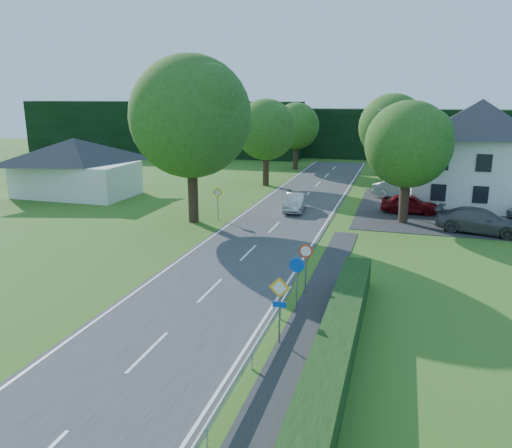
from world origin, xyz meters
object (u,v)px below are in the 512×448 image
(streetlight, at_px, (401,157))
(parasol, at_px, (446,192))
(parked_car_red, at_px, (409,204))
(motorcycle, at_px, (290,193))
(parked_car_silver_a, at_px, (402,190))
(moving_car, at_px, (295,202))
(parked_car_grey, at_px, (480,221))

(streetlight, relative_size, parasol, 3.35)
(parked_car_red, bearing_deg, streetlight, 144.88)
(motorcycle, relative_size, parked_car_red, 0.40)
(parked_car_silver_a, bearing_deg, moving_car, 150.09)
(parasol, bearing_deg, moving_car, -154.46)
(parasol, bearing_deg, streetlight, -127.19)
(moving_car, relative_size, parked_car_red, 0.97)
(streetlight, height_order, parked_car_grey, streetlight)
(moving_car, xyz_separation_m, motorcycle, (-1.49, 4.86, -0.23))
(moving_car, relative_size, parked_car_grey, 0.75)
(motorcycle, xyz_separation_m, parked_car_red, (10.12, -3.11, 0.28))
(parked_car_silver_a, height_order, parasol, parasol)
(parked_car_silver_a, height_order, parked_car_grey, parked_car_silver_a)
(motorcycle, xyz_separation_m, parked_car_silver_a, (9.52, 2.38, 0.36))
(parked_car_red, bearing_deg, parked_car_grey, -134.79)
(motorcycle, height_order, parked_car_silver_a, parked_car_silver_a)
(moving_car, bearing_deg, parasol, 21.32)
(streetlight, bearing_deg, parasol, 52.81)
(moving_car, relative_size, parked_car_silver_a, 0.84)
(parked_car_grey, bearing_deg, motorcycle, 75.86)
(moving_car, height_order, motorcycle, moving_car)
(parked_car_red, relative_size, parasol, 1.79)
(parked_car_grey, distance_m, parasol, 8.55)
(motorcycle, height_order, parked_car_red, parked_car_red)
(parked_car_red, bearing_deg, moving_car, 102.92)
(parked_car_silver_a, bearing_deg, parked_car_grey, -135.48)
(moving_car, distance_m, parked_car_silver_a, 10.81)
(parked_car_silver_a, xyz_separation_m, parked_car_grey, (5.06, -10.15, -0.01))
(moving_car, xyz_separation_m, parked_car_red, (8.62, 1.75, 0.05))
(parked_car_grey, xyz_separation_m, parasol, (-1.61, 8.39, 0.27))
(streetlight, relative_size, parked_car_silver_a, 1.62)
(streetlight, xyz_separation_m, moving_car, (-7.76, -0.59, -3.74))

